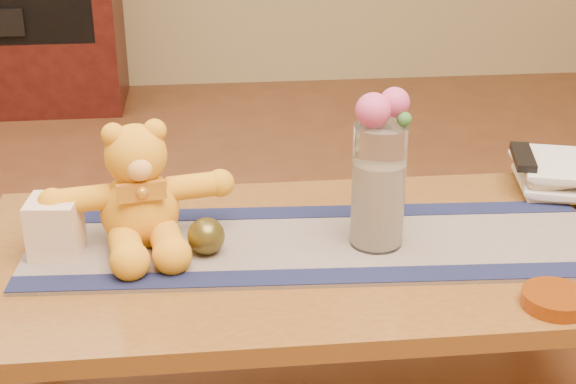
{
  "coord_description": "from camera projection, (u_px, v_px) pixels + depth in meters",
  "views": [
    {
      "loc": [
        -0.21,
        -1.5,
        1.26
      ],
      "look_at": [
        -0.05,
        0.0,
        0.58
      ],
      "focal_mm": 51.17,
      "sensor_mm": 36.0,
      "label": 1
    }
  ],
  "objects": [
    {
      "name": "coffee_table_top",
      "position": [
        312.0,
        256.0,
        1.72
      ],
      "size": [
        1.4,
        0.7,
        0.04
      ],
      "primitive_type": "cube",
      "color": "brown",
      "rests_on": "floor"
    },
    {
      "name": "table_leg_bl",
      "position": [
        37.0,
        294.0,
        2.01
      ],
      "size": [
        0.07,
        0.07,
        0.41
      ],
      "primitive_type": "cylinder",
      "color": "brown",
      "rests_on": "floor"
    },
    {
      "name": "table_leg_br",
      "position": [
        539.0,
        267.0,
        2.14
      ],
      "size": [
        0.07,
        0.07,
        0.41
      ],
      "primitive_type": "cylinder",
      "color": "brown",
      "rests_on": "floor"
    },
    {
      "name": "persian_runner",
      "position": [
        316.0,
        244.0,
        1.72
      ],
      "size": [
        1.22,
        0.41,
        0.01
      ],
      "primitive_type": "cube",
      "rotation": [
        0.0,
        0.0,
        -0.05
      ],
      "color": "#1E1843",
      "rests_on": "coffee_table_top"
    },
    {
      "name": "runner_border_near",
      "position": [
        322.0,
        276.0,
        1.59
      ],
      "size": [
        1.2,
        0.12,
        0.0
      ],
      "primitive_type": "cube",
      "rotation": [
        0.0,
        0.0,
        -0.05
      ],
      "color": "#13193A",
      "rests_on": "persian_runner"
    },
    {
      "name": "runner_border_far",
      "position": [
        310.0,
        212.0,
        1.85
      ],
      "size": [
        1.2,
        0.12,
        0.0
      ],
      "primitive_type": "cube",
      "rotation": [
        0.0,
        0.0,
        -0.05
      ],
      "color": "#13193A",
      "rests_on": "persian_runner"
    },
    {
      "name": "teddy_bear",
      "position": [
        138.0,
        186.0,
        1.68
      ],
      "size": [
        0.42,
        0.37,
        0.25
      ],
      "primitive_type": null,
      "rotation": [
        0.0,
        0.0,
        0.19
      ],
      "color": "orange",
      "rests_on": "persian_runner"
    },
    {
      "name": "pillar_candle",
      "position": [
        55.0,
        226.0,
        1.65
      ],
      "size": [
        0.11,
        0.11,
        0.12
      ],
      "primitive_type": "cube",
      "rotation": [
        0.0,
        0.0,
        -0.1
      ],
      "color": "beige",
      "rests_on": "persian_runner"
    },
    {
      "name": "candle_wick",
      "position": [
        51.0,
        197.0,
        1.63
      ],
      "size": [
        0.0,
        0.0,
        0.01
      ],
      "primitive_type": "cylinder",
      "rotation": [
        0.0,
        0.0,
        -0.1
      ],
      "color": "black",
      "rests_on": "pillar_candle"
    },
    {
      "name": "glass_vase",
      "position": [
        378.0,
        186.0,
        1.66
      ],
      "size": [
        0.11,
        0.11,
        0.26
      ],
      "primitive_type": "cylinder",
      "color": "silver",
      "rests_on": "persian_runner"
    },
    {
      "name": "potpourri_fill",
      "position": [
        378.0,
        203.0,
        1.68
      ],
      "size": [
        0.09,
        0.09,
        0.18
      ],
      "primitive_type": "cylinder",
      "color": "beige",
      "rests_on": "glass_vase"
    },
    {
      "name": "rose_left",
      "position": [
        373.0,
        110.0,
        1.59
      ],
      "size": [
        0.07,
        0.07,
        0.07
      ],
      "primitive_type": "sphere",
      "color": "#C04476",
      "rests_on": "glass_vase"
    },
    {
      "name": "rose_right",
      "position": [
        395.0,
        102.0,
        1.6
      ],
      "size": [
        0.06,
        0.06,
        0.06
      ],
      "primitive_type": "sphere",
      "color": "#C04476",
      "rests_on": "glass_vase"
    },
    {
      "name": "blue_flower_back",
      "position": [
        383.0,
        106.0,
        1.63
      ],
      "size": [
        0.04,
        0.04,
        0.04
      ],
      "primitive_type": "sphere",
      "color": "#4A62A1",
      "rests_on": "glass_vase"
    },
    {
      "name": "blue_flower_side",
      "position": [
        365.0,
        113.0,
        1.62
      ],
      "size": [
        0.04,
        0.04,
        0.04
      ],
      "primitive_type": "sphere",
      "color": "#4A62A1",
      "rests_on": "glass_vase"
    },
    {
      "name": "leaf_sprig",
      "position": [
        404.0,
        119.0,
        1.59
      ],
      "size": [
        0.03,
        0.03,
        0.03
      ],
      "primitive_type": "sphere",
      "color": "#33662D",
      "rests_on": "glass_vase"
    },
    {
      "name": "bronze_ball",
      "position": [
        206.0,
        236.0,
        1.66
      ],
      "size": [
        0.09,
        0.09,
        0.08
      ],
      "primitive_type": "sphere",
      "rotation": [
        0.0,
        0.0,
        0.26
      ],
      "color": "#4B4319",
      "rests_on": "persian_runner"
    },
    {
      "name": "book_bottom",
      "position": [
        519.0,
        184.0,
        1.99
      ],
      "size": [
        0.2,
        0.25,
        0.02
      ],
      "primitive_type": "imported",
      "rotation": [
        0.0,
        0.0,
        -0.18
      ],
      "color": "beige",
      "rests_on": "coffee_table_top"
    },
    {
      "name": "book_lower",
      "position": [
        522.0,
        177.0,
        1.98
      ],
      "size": [
        0.23,
        0.26,
        0.02
      ],
      "primitive_type": "imported",
      "rotation": [
        0.0,
        0.0,
        -0.32
      ],
      "color": "beige",
      "rests_on": "book_bottom"
    },
    {
      "name": "book_upper",
      "position": [
        518.0,
        169.0,
        1.98
      ],
      "size": [
        0.19,
        0.24,
        0.02
      ],
      "primitive_type": "imported",
      "rotation": [
        0.0,
        0.0,
        -0.13
      ],
      "color": "beige",
      "rests_on": "book_lower"
    },
    {
      "name": "book_top",
      "position": [
        523.0,
        162.0,
        1.97
      ],
      "size": [
        0.22,
        0.26,
        0.02
      ],
      "primitive_type": "imported",
      "rotation": [
        0.0,
        0.0,
        -0.29
      ],
      "color": "beige",
      "rests_on": "book_upper"
    },
    {
      "name": "tv_remote",
      "position": [
        523.0,
        157.0,
        1.95
      ],
      "size": [
        0.08,
        0.17,
        0.02
      ],
      "primitive_type": "cube",
      "rotation": [
        0.0,
        0.0,
        -0.23
      ],
      "color": "black",
      "rests_on": "book_top"
    },
    {
      "name": "amber_dish",
      "position": [
        555.0,
        300.0,
        1.5
      ],
      "size": [
        0.14,
        0.14,
        0.03
      ],
      "primitive_type": "cylinder",
      "rotation": [
        0.0,
        0.0,
        -0.12
      ],
      "color": "#BF5914",
      "rests_on": "coffee_table_top"
    }
  ]
}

